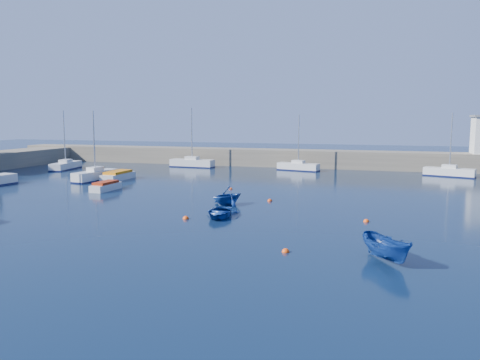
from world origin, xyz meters
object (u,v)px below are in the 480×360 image
(dinghy_left, at_px, (227,196))
(sailboat_6, at_px, (298,166))
(dinghy_center, at_px, (219,212))
(sailboat_5, at_px, (192,163))
(sailboat_4, at_px, (66,165))
(motorboat_2, at_px, (118,175))
(sailboat_3, at_px, (95,175))
(dinghy_right, at_px, (387,249))
(sailboat_7, at_px, (449,172))
(motorboat_1, at_px, (106,186))

(dinghy_left, bearing_deg, sailboat_6, 118.59)
(dinghy_left, bearing_deg, dinghy_center, -47.17)
(sailboat_5, xyz_separation_m, dinghy_left, (15.24, -28.33, 0.17))
(sailboat_4, relative_size, motorboat_2, 1.62)
(sailboat_3, xyz_separation_m, sailboat_4, (-11.43, 9.42, -0.08))
(sailboat_5, bearing_deg, sailboat_6, -86.63)
(sailboat_4, xyz_separation_m, sailboat_6, (32.93, 8.51, 0.02))
(sailboat_4, height_order, dinghy_right, sailboat_4)
(sailboat_7, bearing_deg, dinghy_center, 166.01)
(sailboat_3, bearing_deg, motorboat_1, -40.26)
(dinghy_left, relative_size, dinghy_right, 0.86)
(sailboat_6, xyz_separation_m, dinghy_center, (-0.14, -33.38, -0.22))
(sailboat_3, relative_size, sailboat_6, 1.05)
(sailboat_3, xyz_separation_m, sailboat_5, (5.07, 17.83, 0.01))
(sailboat_4, distance_m, motorboat_1, 23.30)
(sailboat_3, xyz_separation_m, motorboat_1, (5.62, -6.46, -0.20))
(sailboat_5, xyz_separation_m, dinghy_right, (28.39, -41.14, 0.04))
(sailboat_4, relative_size, sailboat_6, 1.08)
(motorboat_2, distance_m, dinghy_right, 39.87)
(motorboat_1, distance_m, dinghy_left, 15.25)
(motorboat_2, bearing_deg, dinghy_center, -41.72)
(sailboat_3, distance_m, motorboat_1, 8.56)
(dinghy_right, bearing_deg, dinghy_center, 109.95)
(motorboat_1, bearing_deg, motorboat_2, 115.23)
(motorboat_2, relative_size, dinghy_left, 1.69)
(sailboat_7, bearing_deg, sailboat_5, 106.16)
(motorboat_1, height_order, dinghy_left, dinghy_left)
(motorboat_1, distance_m, dinghy_right, 32.55)
(sailboat_7, xyz_separation_m, dinghy_right, (-7.87, -40.11, 0.09))
(motorboat_1, bearing_deg, sailboat_3, 132.99)
(sailboat_6, distance_m, dinghy_left, 28.45)
(dinghy_center, distance_m, dinghy_right, 14.44)
(sailboat_6, height_order, dinghy_right, sailboat_6)
(sailboat_5, height_order, dinghy_right, sailboat_5)
(dinghy_center, height_order, dinghy_right, dinghy_right)
(sailboat_7, relative_size, motorboat_2, 1.54)
(motorboat_2, bearing_deg, sailboat_3, -146.96)
(dinghy_right, bearing_deg, sailboat_4, 106.84)
(motorboat_1, bearing_deg, sailboat_5, 93.25)
(sailboat_6, relative_size, motorboat_1, 2.02)
(sailboat_3, distance_m, motorboat_2, 2.66)
(sailboat_5, relative_size, motorboat_1, 2.29)
(sailboat_4, distance_m, sailboat_5, 18.53)
(sailboat_4, xyz_separation_m, sailboat_7, (52.77, 7.38, 0.03))
(sailboat_4, bearing_deg, sailboat_3, -49.42)
(sailboat_3, distance_m, dinghy_right, 40.78)
(dinghy_left, bearing_deg, motorboat_1, -164.40)
(dinghy_center, bearing_deg, sailboat_4, 136.87)
(sailboat_4, relative_size, sailboat_7, 1.05)
(dinghy_left, height_order, dinghy_right, dinghy_left)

